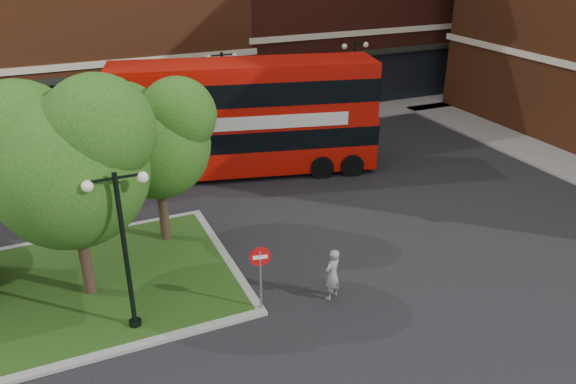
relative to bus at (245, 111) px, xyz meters
name	(u,v)px	position (x,y,z in m)	size (l,w,h in m)	color
ground	(307,289)	(-1.66, -10.20, -3.08)	(120.00, 120.00, 0.00)	black
pavement_far	(182,136)	(-1.66, 6.30, -3.02)	(44.00, 3.00, 0.12)	slate
terrace_far_left	(4,2)	(-9.66, 13.80, 3.92)	(26.00, 12.00, 14.00)	brown
traffic_island	(41,296)	(-9.66, -7.20, -3.01)	(12.60, 7.60, 0.15)	gray
tree_island_west	(64,156)	(-8.25, -7.63, 1.72)	(5.40, 4.71, 7.21)	#2D2116
tree_island_east	(153,135)	(-5.23, -5.14, 1.16)	(4.46, 3.90, 6.29)	#2D2116
lamp_island	(124,246)	(-7.16, -10.00, -0.25)	(1.72, 0.36, 5.00)	black
lamp_far_left	(224,93)	(0.34, 4.30, -0.25)	(1.72, 0.36, 5.00)	black
lamp_far_right	(354,79)	(8.34, 4.30, -0.25)	(1.72, 0.36, 5.00)	black
bus	(245,111)	(0.00, 0.00, 0.00)	(12.59, 5.66, 4.69)	#B30F07
woman	(332,274)	(-1.14, -10.96, -2.20)	(0.64, 0.42, 1.75)	gray
car_silver	(188,137)	(-1.78, 4.30, -2.42)	(1.55, 3.86, 1.31)	silver
car_white	(309,121)	(5.48, 4.30, -2.46)	(1.31, 3.77, 1.24)	silver
no_entry_sign	(260,266)	(-3.46, -10.70, -1.46)	(0.62, 0.17, 2.26)	slate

